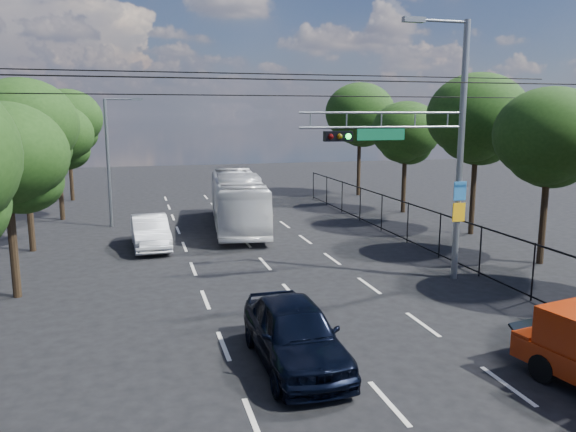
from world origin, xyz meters
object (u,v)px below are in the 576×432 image
object	(u,v)px
navy_hatchback	(295,333)
signal_mast	(431,141)
white_bus	(237,201)
white_van	(150,232)

from	to	relation	value
navy_hatchback	signal_mast	bearing A→B (deg)	39.44
signal_mast	navy_hatchback	distance (m)	9.80
white_bus	white_van	size ratio (longest dim) A/B	2.35
signal_mast	white_van	distance (m)	13.60
white_bus	white_van	world-z (taller)	white_bus
white_van	navy_hatchback	bearing A→B (deg)	-80.24
navy_hatchback	white_bus	distance (m)	17.65
signal_mast	white_bus	distance (m)	13.50
signal_mast	navy_hatchback	size ratio (longest dim) A/B	1.96
signal_mast	white_van	size ratio (longest dim) A/B	2.07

